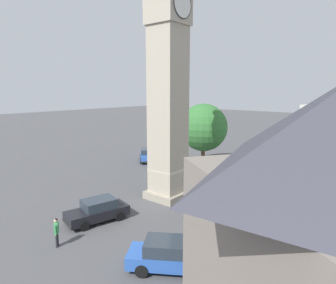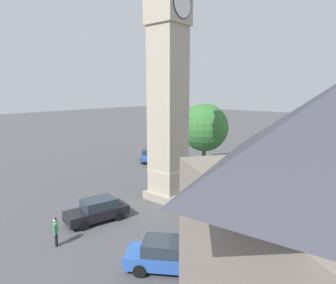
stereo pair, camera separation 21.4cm
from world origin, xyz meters
name	(u,v)px [view 1 (the left image)]	position (x,y,z in m)	size (l,w,h in m)	color
ground_plane	(168,197)	(0.00, 0.00, 0.00)	(200.00, 200.00, 0.00)	#4C4C4F
clock_tower	(168,22)	(0.00, 0.00, 13.74)	(3.58, 3.58, 23.40)	gray
car_blue_kerb	(169,255)	(-7.57, -6.41, 0.76)	(3.68, 4.38, 1.53)	#2D5BB7
car_silver_kerb	(260,215)	(-0.11, -7.92, 0.76)	(2.54, 4.40, 1.53)	#236B38
car_white_side	(147,155)	(8.09, 10.16, 0.76)	(4.09, 4.13, 1.53)	#2D5BB7
car_black_far	(98,210)	(-6.46, 0.75, 0.76)	(4.41, 2.60, 1.53)	black
pedestrian	(56,230)	(-9.98, -0.19, 1.01)	(0.40, 0.45, 1.69)	black
tree	(204,128)	(10.51, 3.54, 4.50)	(5.43, 5.43, 7.23)	brown
road_sign	(274,181)	(4.12, -7.13, 1.90)	(0.60, 0.07, 2.80)	gray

